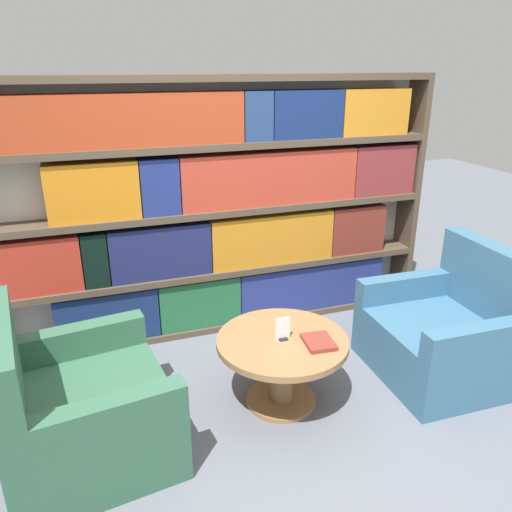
{
  "coord_description": "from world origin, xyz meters",
  "views": [
    {
      "loc": [
        -0.95,
        -2.23,
        2.02
      ],
      "look_at": [
        0.07,
        0.69,
        0.82
      ],
      "focal_mm": 35.0,
      "sensor_mm": 36.0,
      "label": 1
    }
  ],
  "objects": [
    {
      "name": "ground_plane",
      "position": [
        0.0,
        0.0,
        0.0
      ],
      "size": [
        14.0,
        14.0,
        0.0
      ],
      "primitive_type": "plane",
      "color": "slate"
    },
    {
      "name": "bookshelf",
      "position": [
        0.02,
        1.34,
        0.96
      ],
      "size": [
        3.43,
        0.3,
        1.95
      ],
      "color": "silver",
      "rests_on": "ground_plane"
    },
    {
      "name": "armchair_left",
      "position": [
        -1.13,
        0.15,
        0.29
      ],
      "size": [
        0.96,
        1.01,
        0.89
      ],
      "rotation": [
        0.0,
        0.0,
        1.7
      ],
      "color": "#336047",
      "rests_on": "ground_plane"
    },
    {
      "name": "armchair_right",
      "position": [
        1.27,
        0.16,
        0.29
      ],
      "size": [
        0.87,
        0.93,
        0.89
      ],
      "rotation": [
        0.0,
        0.0,
        -1.6
      ],
      "color": "#386684",
      "rests_on": "ground_plane"
    },
    {
      "name": "coffee_table",
      "position": [
        0.07,
        0.21,
        0.33
      ],
      "size": [
        0.81,
        0.81,
        0.46
      ],
      "color": "olive",
      "rests_on": "ground_plane"
    },
    {
      "name": "table_sign",
      "position": [
        0.07,
        0.21,
        0.52
      ],
      "size": [
        0.09,
        0.06,
        0.14
      ],
      "color": "black",
      "rests_on": "coffee_table"
    },
    {
      "name": "stray_book",
      "position": [
        0.25,
        0.08,
        0.47
      ],
      "size": [
        0.19,
        0.22,
        0.03
      ],
      "color": "brown",
      "rests_on": "coffee_table"
    }
  ]
}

